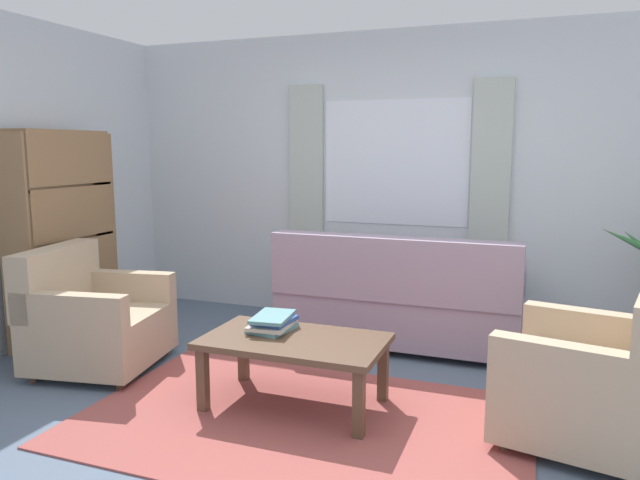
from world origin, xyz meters
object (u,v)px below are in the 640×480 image
Objects in this scene: armchair_left at (92,320)px; book_stack_on_table at (273,323)px; couch at (398,301)px; bookshelf at (69,235)px; armchair_right at (596,381)px; coffee_table at (294,347)px.

armchair_left reaches higher than book_stack_on_table.
armchair_left is (-1.95, -1.25, -0.01)m from couch.
bookshelf is at bearing 167.25° from book_stack_on_table.
book_stack_on_table is (-1.88, -0.05, 0.13)m from armchair_right.
bookshelf is at bearing 17.31° from couch.
book_stack_on_table is at bearing 67.75° from couch.
book_stack_on_table reaches higher than coffee_table.
couch is at bearing 76.51° from coffee_table.
armchair_right is at bearing 1.41° from book_stack_on_table.
couch is at bearing 67.75° from book_stack_on_table.
couch is 2.32m from armchair_left.
couch is 1.39m from coffee_table.
armchair_right reaches higher than coffee_table.
armchair_left is at bearing 32.55° from couch.
armchair_right is 0.90× the size of coffee_table.
coffee_table is 3.09× the size of book_stack_on_table.
armchair_left is 0.98× the size of armchair_right.
coffee_table is (-1.69, -0.14, 0.03)m from armchair_right.
bookshelf reaches higher than armchair_right.
book_stack_on_table is (1.44, -0.01, 0.13)m from armchair_left.
armchair_right is 1.88m from book_stack_on_table.
armchair_left is 3.32m from armchair_right.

